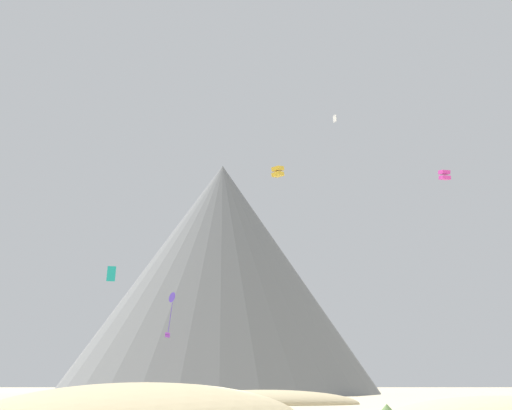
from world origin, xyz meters
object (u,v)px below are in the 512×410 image
Objects in this scene: kite_violet_low at (167,335)px; kite_white_high at (335,119)px; rock_massif at (218,281)px; kite_teal_low at (111,274)px; kite_gold_high at (278,172)px; bush_low_patch at (471,406)px; bush_mid_center at (15,407)px; kite_indigo_low at (173,298)px; kite_magenta_high at (444,175)px.

kite_white_high reaches higher than kite_violet_low.
kite_white_high is at bearing -71.86° from rock_massif.
kite_violet_low is at bearing -43.74° from kite_teal_low.
kite_gold_high is at bearing -75.58° from kite_teal_low.
bush_low_patch is 37.55m from bush_mid_center.
kite_gold_high is (14.04, 6.52, 19.81)m from kite_indigo_low.
kite_white_high is (6.32, -16.52, 0.96)m from kite_gold_high.
kite_magenta_high is (36.85, 10.33, 13.91)m from kite_teal_low.
kite_teal_low is at bearing 142.73° from kite_white_high.
kite_white_high is at bearing -109.66° from kite_teal_low.
kite_indigo_low is (-3.21, -42.37, -9.26)m from rock_massif.
bush_mid_center is at bearing 121.01° from kite_indigo_low.
kite_white_high is (20.37, -10.00, 20.77)m from kite_indigo_low.
kite_magenta_high is (19.41, -15.97, -6.20)m from kite_gold_high.
rock_massif is at bearing -21.56° from kite_violet_low.
kite_teal_low is at bearing -177.10° from kite_magenta_high.
rock_massif is 56.30m from kite_white_high.
bush_low_patch is 1.17× the size of kite_gold_high.
kite_violet_low is 29.47m from kite_gold_high.
kite_indigo_low is at bearing 179.57° from kite_violet_low.
kite_gold_high is 1.43× the size of kite_magenta_high.
rock_massif is 60.16m from kite_magenta_high.
kite_indigo_low is at bearing -94.33° from rock_massif.
kite_gold_high is at bearing 56.39° from bush_mid_center.
kite_violet_low is (-31.33, 36.72, 8.63)m from bush_low_patch.
bush_mid_center is at bearing -169.69° from kite_magenta_high.
kite_violet_low is (6.00, 40.71, 8.60)m from bush_mid_center.
kite_indigo_low is at bearing 151.48° from kite_magenta_high.
kite_indigo_low reaches higher than bush_mid_center.
kite_white_high reaches higher than bush_mid_center.
rock_massif reaches higher than kite_gold_high.
kite_violet_low reaches higher than bush_low_patch.
rock_massif is at bearing -48.09° from kite_teal_low.
rock_massif reaches higher than bush_mid_center.
kite_white_high is at bearing -146.41° from kite_violet_low.
bush_mid_center is 52.33m from kite_magenta_high.
kite_white_high reaches higher than kite_indigo_low.
rock_massif is at bearing 80.53° from bush_mid_center.
bush_low_patch is at bearing -138.19° from kite_teal_low.
bush_mid_center is 0.93× the size of kite_gold_high.
kite_magenta_high is at bearing -59.73° from rock_massif.
rock_massif reaches higher than kite_teal_low.
kite_indigo_low is 2.55× the size of kite_gold_high.
bush_mid_center reaches higher than bush_low_patch.
kite_gold_high reaches higher than bush_mid_center.
bush_low_patch is 34.65m from kite_teal_low.
kite_teal_low is (-17.45, -26.30, -20.11)m from kite_gold_high.
kite_gold_high reaches higher than bush_low_patch.
kite_gold_high is (22.46, 33.79, 32.05)m from bush_mid_center.
kite_gold_high is (16.45, -6.92, 23.45)m from kite_violet_low.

